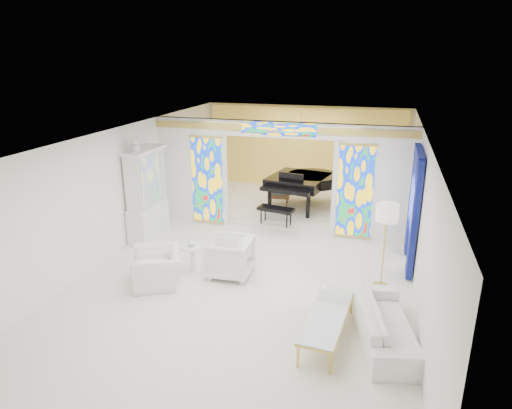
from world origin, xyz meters
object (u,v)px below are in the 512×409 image
(tv_console, at_px, (279,189))
(grand_piano, at_px, (304,181))
(coffee_table, at_px, (328,316))
(armchair_left, at_px, (157,267))
(armchair_right, at_px, (230,257))
(sofa, at_px, (386,323))
(china_cabinet, at_px, (147,194))

(tv_console, bearing_deg, grand_piano, -9.83)
(coffee_table, height_order, grand_piano, grand_piano)
(armchair_left, relative_size, armchair_right, 1.17)
(armchair_right, height_order, grand_piano, grand_piano)
(armchair_left, bearing_deg, grand_piano, 131.07)
(armchair_left, relative_size, grand_piano, 0.36)
(coffee_table, bearing_deg, armchair_right, 143.83)
(armchair_left, xyz_separation_m, coffee_table, (3.74, -0.96, 0.05))
(armchair_left, bearing_deg, coffee_table, 48.59)
(sofa, xyz_separation_m, tv_console, (-3.33, 6.18, 0.35))
(sofa, bearing_deg, china_cabinet, 50.10)
(china_cabinet, height_order, tv_console, china_cabinet)
(sofa, bearing_deg, coffee_table, 87.82)
(armchair_left, distance_m, tv_console, 5.58)
(armchair_left, distance_m, coffee_table, 3.86)
(coffee_table, height_order, tv_console, tv_console)
(tv_console, bearing_deg, coffee_table, -76.33)
(grand_piano, bearing_deg, coffee_table, -65.35)
(china_cabinet, relative_size, armchair_left, 2.43)
(sofa, bearing_deg, armchair_right, 51.98)
(armchair_right, relative_size, sofa, 0.43)
(sofa, relative_size, coffee_table, 1.09)
(coffee_table, xyz_separation_m, tv_console, (-2.37, 6.37, 0.26))
(armchair_left, height_order, tv_console, tv_console)
(china_cabinet, distance_m, coffee_table, 6.20)
(armchair_left, bearing_deg, sofa, 53.69)
(armchair_left, height_order, sofa, armchair_left)
(china_cabinet, xyz_separation_m, grand_piano, (3.63, 3.03, -0.17))
(armchair_right, bearing_deg, armchair_left, -63.36)
(armchair_left, height_order, coffee_table, armchair_left)
(armchair_right, xyz_separation_m, tv_console, (0.01, 4.63, 0.24))
(china_cabinet, bearing_deg, coffee_table, -32.36)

